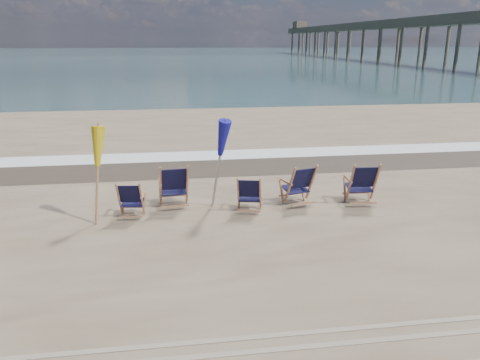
{
  "coord_description": "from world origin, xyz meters",
  "views": [
    {
      "loc": [
        -1.41,
        -7.55,
        3.85
      ],
      "look_at": [
        0.0,
        2.2,
        0.9
      ],
      "focal_mm": 35.0,
      "sensor_mm": 36.0,
      "label": 1
    }
  ],
  "objects_px": {
    "beach_chair_4": "(375,184)",
    "umbrella_yellow": "(95,152)",
    "fishing_pier": "(395,35)",
    "umbrella_blue": "(218,139)",
    "beach_chair_1": "(187,186)",
    "beach_chair_3": "(312,184)",
    "beach_chair_2": "(260,195)",
    "beach_chair_0": "(142,200)"
  },
  "relations": [
    {
      "from": "beach_chair_4",
      "to": "umbrella_yellow",
      "type": "xyz_separation_m",
      "value": [
        -6.42,
        -0.16,
        1.04
      ]
    },
    {
      "from": "fishing_pier",
      "to": "umbrella_blue",
      "type": "bearing_deg",
      "value": -118.38
    },
    {
      "from": "beach_chair_1",
      "to": "beach_chair_4",
      "type": "relative_size",
      "value": 1.02
    },
    {
      "from": "beach_chair_4",
      "to": "umbrella_blue",
      "type": "height_order",
      "value": "umbrella_blue"
    },
    {
      "from": "umbrella_blue",
      "to": "fishing_pier",
      "type": "xyz_separation_m",
      "value": [
        38.42,
        71.11,
        2.95
      ]
    },
    {
      "from": "beach_chair_3",
      "to": "umbrella_yellow",
      "type": "bearing_deg",
      "value": -9.8
    },
    {
      "from": "beach_chair_1",
      "to": "beach_chair_3",
      "type": "xyz_separation_m",
      "value": [
        2.98,
        -0.19,
        -0.03
      ]
    },
    {
      "from": "beach_chair_1",
      "to": "beach_chair_3",
      "type": "height_order",
      "value": "beach_chair_1"
    },
    {
      "from": "beach_chair_2",
      "to": "beach_chair_4",
      "type": "relative_size",
      "value": 0.83
    },
    {
      "from": "beach_chair_0",
      "to": "beach_chair_4",
      "type": "distance_m",
      "value": 5.52
    },
    {
      "from": "beach_chair_4",
      "to": "fishing_pier",
      "type": "relative_size",
      "value": 0.01
    },
    {
      "from": "fishing_pier",
      "to": "beach_chair_3",
      "type": "bearing_deg",
      "value": -116.94
    },
    {
      "from": "beach_chair_4",
      "to": "umbrella_yellow",
      "type": "height_order",
      "value": "umbrella_yellow"
    },
    {
      "from": "beach_chair_4",
      "to": "beach_chair_2",
      "type": "bearing_deg",
      "value": 7.38
    },
    {
      "from": "umbrella_blue",
      "to": "fishing_pier",
      "type": "distance_m",
      "value": 80.88
    },
    {
      "from": "beach_chair_0",
      "to": "fishing_pier",
      "type": "bearing_deg",
      "value": -112.7
    },
    {
      "from": "beach_chair_3",
      "to": "umbrella_blue",
      "type": "relative_size",
      "value": 0.47
    },
    {
      "from": "beach_chair_4",
      "to": "fishing_pier",
      "type": "height_order",
      "value": "fishing_pier"
    },
    {
      "from": "beach_chair_2",
      "to": "beach_chair_4",
      "type": "xyz_separation_m",
      "value": [
        2.84,
        0.16,
        0.09
      ]
    },
    {
      "from": "beach_chair_1",
      "to": "beach_chair_2",
      "type": "distance_m",
      "value": 1.75
    },
    {
      "from": "beach_chair_1",
      "to": "beach_chair_2",
      "type": "xyz_separation_m",
      "value": [
        1.64,
        -0.62,
        -0.1
      ]
    },
    {
      "from": "beach_chair_1",
      "to": "fishing_pier",
      "type": "relative_size",
      "value": 0.01
    },
    {
      "from": "beach_chair_3",
      "to": "fishing_pier",
      "type": "height_order",
      "value": "fishing_pier"
    },
    {
      "from": "beach_chair_2",
      "to": "umbrella_blue",
      "type": "height_order",
      "value": "umbrella_blue"
    },
    {
      "from": "beach_chair_2",
      "to": "fishing_pier",
      "type": "xyz_separation_m",
      "value": [
        37.5,
        71.56,
        4.2
      ]
    },
    {
      "from": "beach_chair_4",
      "to": "umbrella_yellow",
      "type": "distance_m",
      "value": 6.51
    },
    {
      "from": "beach_chair_2",
      "to": "beach_chair_4",
      "type": "height_order",
      "value": "beach_chair_4"
    },
    {
      "from": "beach_chair_0",
      "to": "beach_chair_2",
      "type": "relative_size",
      "value": 0.99
    },
    {
      "from": "beach_chair_3",
      "to": "beach_chair_0",
      "type": "bearing_deg",
      "value": -9.49
    },
    {
      "from": "beach_chair_0",
      "to": "fishing_pier",
      "type": "height_order",
      "value": "fishing_pier"
    },
    {
      "from": "beach_chair_2",
      "to": "umbrella_blue",
      "type": "xyz_separation_m",
      "value": [
        -0.92,
        0.45,
        1.24
      ]
    },
    {
      "from": "beach_chair_2",
      "to": "beach_chair_3",
      "type": "distance_m",
      "value": 1.41
    },
    {
      "from": "beach_chair_1",
      "to": "beach_chair_4",
      "type": "bearing_deg",
      "value": 169.39
    },
    {
      "from": "beach_chair_4",
      "to": "umbrella_blue",
      "type": "xyz_separation_m",
      "value": [
        -3.76,
        0.29,
        1.15
      ]
    },
    {
      "from": "beach_chair_3",
      "to": "beach_chair_2",
      "type": "bearing_deg",
      "value": 2.78
    },
    {
      "from": "fishing_pier",
      "to": "beach_chair_0",
      "type": "bearing_deg",
      "value": -119.33
    },
    {
      "from": "beach_chair_3",
      "to": "fishing_pier",
      "type": "xyz_separation_m",
      "value": [
        36.16,
        71.13,
        4.12
      ]
    },
    {
      "from": "beach_chair_1",
      "to": "beach_chair_4",
      "type": "distance_m",
      "value": 4.5
    },
    {
      "from": "beach_chair_1",
      "to": "umbrella_yellow",
      "type": "distance_m",
      "value": 2.29
    },
    {
      "from": "beach_chair_0",
      "to": "fishing_pier",
      "type": "xyz_separation_m",
      "value": [
        40.17,
        71.51,
        4.2
      ]
    },
    {
      "from": "beach_chair_3",
      "to": "beach_chair_1",
      "type": "bearing_deg",
      "value": -18.6
    },
    {
      "from": "umbrella_yellow",
      "to": "umbrella_blue",
      "type": "xyz_separation_m",
      "value": [
        2.66,
        0.45,
        0.11
      ]
    }
  ]
}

